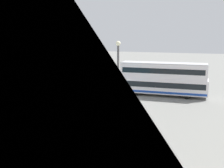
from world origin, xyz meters
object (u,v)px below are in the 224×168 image
info_sign (6,86)px  street_lamp (118,79)px  tram_yellow (2,105)px  pedestrian_near_railing (63,94)px  double_decker_bus (163,79)px

info_sign → street_lamp: bearing=162.8°
tram_yellow → pedestrian_near_railing: 8.51m
street_lamp → info_sign: bearing=-17.2°
tram_yellow → info_sign: (5.85, -7.10, -0.09)m
info_sign → tram_yellow: bearing=129.5°
double_decker_bus → tram_yellow: double_decker_bus is taller
pedestrian_near_railing → street_lamp: size_ratio=0.24×
pedestrian_near_railing → street_lamp: 10.50m
double_decker_bus → info_sign: size_ratio=4.32×
tram_yellow → pedestrian_near_railing: (-0.53, -8.46, -0.80)m
double_decker_bus → street_lamp: (1.21, 12.87, 1.95)m
street_lamp → pedestrian_near_railing: bearing=-35.8°
tram_yellow → info_sign: 9.20m
tram_yellow → info_sign: size_ratio=5.78×
pedestrian_near_railing → info_sign: bearing=12.1°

